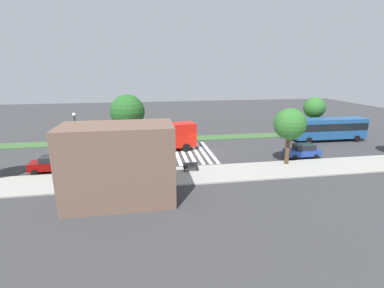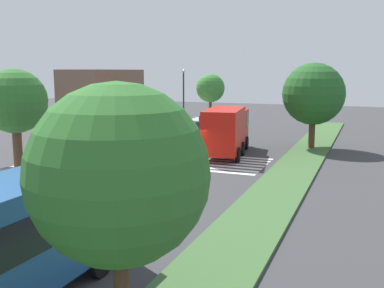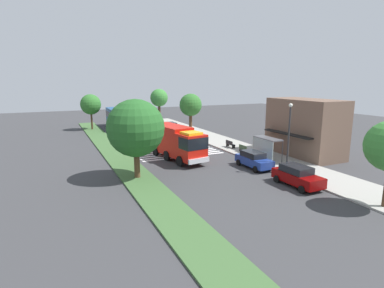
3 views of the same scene
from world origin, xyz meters
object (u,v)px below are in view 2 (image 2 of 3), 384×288
at_px(parked_car_west, 5,189).
at_px(bench_west_of_shelter, 118,145).
at_px(street_lamp, 184,96).
at_px(sidewalk_tree_center, 210,88).
at_px(median_tree_west, 313,94).
at_px(median_tree_far_west, 119,175).
at_px(parked_car_east, 210,123).
at_px(bus_stop_shelter, 157,120).
at_px(sidewalk_tree_west, 15,102).
at_px(fire_truck, 227,128).
at_px(bench_near_shelter, 137,140).
at_px(parked_car_mid, 189,130).

relative_size(parked_car_west, bench_west_of_shelter, 2.70).
relative_size(street_lamp, sidewalk_tree_center, 1.08).
relative_size(parked_car_west, median_tree_west, 0.61).
bearing_deg(median_tree_far_west, parked_car_east, 16.94).
distance_m(bus_stop_shelter, sidewalk_tree_west, 18.85).
relative_size(fire_truck, street_lamp, 1.38).
bearing_deg(fire_truck, sidewalk_tree_center, 14.66).
height_order(bench_near_shelter, median_tree_west, median_tree_west).
distance_m(parked_car_east, street_lamp, 4.85).
distance_m(parked_car_west, sidewalk_tree_west, 5.59).
distance_m(bench_near_shelter, bench_west_of_shelter, 3.15).
relative_size(fire_truck, median_tree_west, 1.28).
bearing_deg(parked_car_west, street_lamp, 5.14).
height_order(bench_west_of_shelter, street_lamp, street_lamp).
relative_size(bench_west_of_shelter, median_tree_west, 0.23).
xyz_separation_m(street_lamp, sidewalk_tree_west, (-23.10, 0.40, 0.84)).
distance_m(parked_car_mid, bus_stop_shelter, 3.27).
bearing_deg(sidewalk_tree_center, parked_car_west, -176.49).
bearing_deg(parked_car_west, sidewalk_tree_center, 4.75).
bearing_deg(parked_car_east, bench_near_shelter, 166.88).
bearing_deg(bus_stop_shelter, parked_car_mid, -58.08).
distance_m(fire_truck, median_tree_west, 8.03).
height_order(median_tree_far_west, median_tree_west, median_tree_west).
xyz_separation_m(parked_car_west, sidewalk_tree_center, (35.81, 2.20, 3.54)).
distance_m(parked_car_east, bench_near_shelter, 12.07).
bearing_deg(sidewalk_tree_west, parked_car_west, -146.43).
bearing_deg(median_tree_west, parked_car_west, 152.04).
xyz_separation_m(sidewalk_tree_west, sidewalk_tree_center, (32.50, 0.00, -0.39)).
relative_size(parked_car_east, median_tree_far_west, 0.72).
height_order(fire_truck, sidewalk_tree_west, sidewalk_tree_west).
bearing_deg(parked_car_west, sidewalk_tree_west, 34.81).
relative_size(parked_car_mid, bench_near_shelter, 2.76).
distance_m(parked_car_east, bench_west_of_shelter, 15.15).
relative_size(parked_car_west, sidewalk_tree_center, 0.71).
xyz_separation_m(parked_car_east, median_tree_far_west, (-38.43, -11.71, 3.64)).
xyz_separation_m(parked_car_east, median_tree_west, (-7.63, -11.71, 3.73)).
relative_size(street_lamp, sidewalk_tree_west, 1.00).
distance_m(bus_stop_shelter, sidewalk_tree_center, 14.12).
relative_size(bench_near_shelter, sidewalk_tree_west, 0.25).
bearing_deg(parked_car_mid, parked_car_east, -0.52).
height_order(bench_west_of_shelter, sidewalk_tree_west, sidewalk_tree_west).
height_order(parked_car_west, median_tree_far_west, median_tree_far_west).
xyz_separation_m(street_lamp, median_tree_west, (-4.35, -13.51, 0.65)).
bearing_deg(bus_stop_shelter, parked_car_east, -18.75).
height_order(parked_car_west, parked_car_east, parked_car_east).
bearing_deg(bus_stop_shelter, bench_near_shelter, 179.93).
xyz_separation_m(parked_car_west, median_tree_far_west, (-8.73, -11.71, 3.66)).
bearing_deg(bench_near_shelter, parked_car_east, -12.65).
relative_size(parked_car_mid, median_tree_far_west, 0.71).
height_order(bench_west_of_shelter, median_tree_west, median_tree_west).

